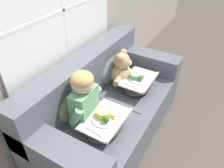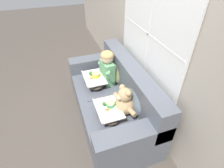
% 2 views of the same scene
% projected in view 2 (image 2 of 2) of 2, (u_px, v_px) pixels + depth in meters
% --- Properties ---
extents(ground_plane, '(14.00, 14.00, 0.00)m').
position_uv_depth(ground_plane, '(110.00, 117.00, 2.71)').
color(ground_plane, '#4C443D').
extents(wall_back_with_window, '(8.00, 0.08, 2.60)m').
position_uv_depth(wall_back_with_window, '(152.00, 31.00, 2.05)').
color(wall_back_with_window, '#A89E8E').
rests_on(wall_back_with_window, ground_plane).
extents(couch, '(1.78, 0.85, 0.87)m').
position_uv_depth(couch, '(113.00, 101.00, 2.53)').
color(couch, '#565B66').
rests_on(couch, ground_plane).
extents(throw_pillow_behind_child, '(0.41, 0.20, 0.42)m').
position_uv_depth(throw_pillow_behind_child, '(117.00, 70.00, 2.64)').
color(throw_pillow_behind_child, '#898456').
rests_on(throw_pillow_behind_child, couch).
extents(throw_pillow_behind_teddy, '(0.42, 0.20, 0.44)m').
position_uv_depth(throw_pillow_behind_teddy, '(136.00, 98.00, 2.14)').
color(throw_pillow_behind_teddy, slate).
rests_on(throw_pillow_behind_teddy, couch).
extents(child_figure, '(0.39, 0.20, 0.53)m').
position_uv_depth(child_figure, '(107.00, 66.00, 2.54)').
color(child_figure, '#66A370').
rests_on(child_figure, couch).
extents(teddy_bear, '(0.43, 0.31, 0.40)m').
position_uv_depth(teddy_bear, '(124.00, 103.00, 2.11)').
color(teddy_bear, tan).
rests_on(teddy_bear, couch).
extents(lap_tray_child, '(0.43, 0.30, 0.22)m').
position_uv_depth(lap_tray_child, '(94.00, 80.00, 2.62)').
color(lap_tray_child, '#473D33').
rests_on(lap_tray_child, child_figure).
extents(lap_tray_teddy, '(0.42, 0.29, 0.21)m').
position_uv_depth(lap_tray_teddy, '(108.00, 112.00, 2.12)').
color(lap_tray_teddy, '#473D33').
rests_on(lap_tray_teddy, teddy_bear).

